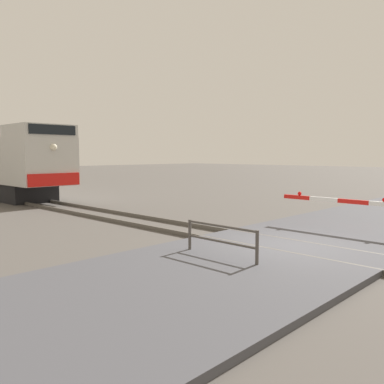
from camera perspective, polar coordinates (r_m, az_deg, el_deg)
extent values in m
plane|color=#514C47|center=(11.73, 13.69, -8.02)|extent=(160.00, 160.00, 0.00)
cube|color=#59544C|center=(11.11, 11.80, -8.32)|extent=(0.08, 80.00, 0.15)
cube|color=#59544C|center=(12.32, 15.40, -7.06)|extent=(0.08, 80.00, 0.15)
cube|color=#47474C|center=(11.71, 13.70, -7.66)|extent=(36.00, 5.47, 0.15)
cube|color=black|center=(25.03, -22.49, -0.02)|extent=(2.50, 3.20, 1.05)
cube|color=silver|center=(23.15, -20.80, 8.09)|extent=(2.88, 2.98, 0.61)
cube|color=black|center=(21.78, -19.08, 8.34)|extent=(2.50, 0.06, 0.49)
cube|color=red|center=(21.77, -18.87, 1.67)|extent=(2.79, 0.08, 0.64)
sphere|color=#F2EACC|center=(21.73, -18.98, 6.01)|extent=(0.36, 0.36, 0.36)
cube|color=red|center=(14.26, 21.85, -1.29)|extent=(0.10, 1.03, 0.14)
cube|color=white|center=(14.67, 18.13, -0.99)|extent=(0.10, 1.03, 0.14)
cube|color=red|center=(15.15, 14.64, -0.71)|extent=(0.10, 1.03, 0.14)
sphere|color=red|center=(13.91, 25.57, -1.00)|extent=(0.14, 0.14, 0.14)
sphere|color=red|center=(15.08, 14.98, -0.21)|extent=(0.14, 0.14, 0.14)
cylinder|color=#4C4742|center=(9.46, 9.18, -8.19)|extent=(0.08, 0.08, 0.95)
cylinder|color=#4C4742|center=(10.81, -0.31, -6.42)|extent=(0.08, 0.08, 0.95)
cylinder|color=#4C4742|center=(10.02, 4.12, -4.84)|extent=(0.06, 2.16, 0.06)
cylinder|color=#4C4742|center=(10.09, 4.11, -7.00)|extent=(0.06, 2.16, 0.06)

